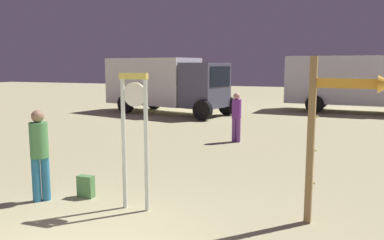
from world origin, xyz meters
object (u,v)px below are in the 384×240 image
object	(u,v)px
standing_clock	(135,127)
person_distant	(236,115)
box_truck_far	(357,81)
person_near_clock	(39,151)
box_truck_near	(164,82)
arrow_sign	(337,117)
backpack	(86,187)

from	to	relation	value
standing_clock	person_distant	distance (m)	6.32
box_truck_far	person_distant	bearing A→B (deg)	-112.08
person_distant	box_truck_far	bearing A→B (deg)	67.92
person_near_clock	person_distant	size ratio (longest dim) A/B	1.06
standing_clock	person_distant	world-z (taller)	standing_clock
standing_clock	box_truck_near	xyz separation A→B (m)	(-4.92, 12.30, 0.13)
person_near_clock	box_truck_far	distance (m)	17.19
box_truck_far	person_near_clock	bearing A→B (deg)	-110.09
box_truck_near	standing_clock	bearing A→B (deg)	-68.20
person_near_clock	person_distant	world-z (taller)	person_near_clock
arrow_sign	person_near_clock	bearing A→B (deg)	-173.46
person_distant	standing_clock	bearing A→B (deg)	-91.86
person_near_clock	box_truck_far	world-z (taller)	box_truck_far
arrow_sign	standing_clock	bearing A→B (deg)	-173.62
arrow_sign	box_truck_near	world-z (taller)	box_truck_near
person_near_clock	box_truck_near	bearing A→B (deg)	104.04
arrow_sign	box_truck_near	size ratio (longest dim) A/B	0.37
backpack	box_truck_near	xyz separation A→B (m)	(-3.77, 12.08, 1.34)
person_near_clock	person_distant	distance (m)	6.81
standing_clock	backpack	size ratio (longest dim) A/B	5.64
backpack	box_truck_far	distance (m)	16.62
standing_clock	person_distant	xyz separation A→B (m)	(0.20, 6.30, -0.54)
arrow_sign	person_distant	size ratio (longest dim) A/B	1.65
box_truck_far	standing_clock	bearing A→B (deg)	-104.47
standing_clock	person_distant	bearing A→B (deg)	88.14
backpack	box_truck_far	world-z (taller)	box_truck_far
standing_clock	arrow_sign	world-z (taller)	arrow_sign
arrow_sign	box_truck_far	distance (m)	15.60
arrow_sign	box_truck_far	world-z (taller)	box_truck_far
backpack	person_distant	world-z (taller)	person_distant
backpack	box_truck_far	size ratio (longest dim) A/B	0.05
person_near_clock	box_truck_near	distance (m)	12.92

